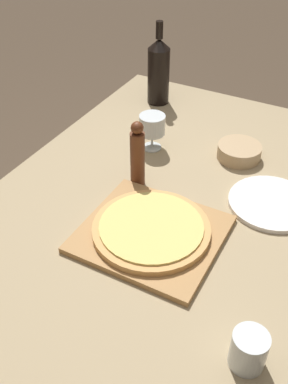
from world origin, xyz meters
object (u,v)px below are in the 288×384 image
(wine_bottle, at_px, (159,71))
(wine_glass, at_px, (152,126))
(pepper_mill, at_px, (137,155))
(small_bowl, at_px, (239,152))
(pizza, at_px, (151,228))

(wine_bottle, bearing_deg, wine_glass, -66.59)
(pepper_mill, bearing_deg, small_bowl, 50.91)
(pepper_mill, distance_m, small_bowl, 0.38)
(pepper_mill, height_order, small_bowl, pepper_mill)
(pizza, distance_m, small_bowl, 0.49)
(wine_bottle, height_order, wine_glass, wine_bottle)
(pizza, distance_m, wine_bottle, 0.81)
(pepper_mill, height_order, wine_glass, pepper_mill)
(pizza, relative_size, wine_glass, 2.54)
(pepper_mill, bearing_deg, wine_bottle, 110.31)
(wine_glass, distance_m, small_bowl, 0.31)
(pepper_mill, relative_size, wine_glass, 1.73)
(wine_glass, bearing_deg, wine_bottle, 113.41)
(wine_bottle, bearing_deg, small_bowl, -28.81)
(wine_bottle, xyz_separation_m, wine_glass, (0.14, -0.32, -0.05))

